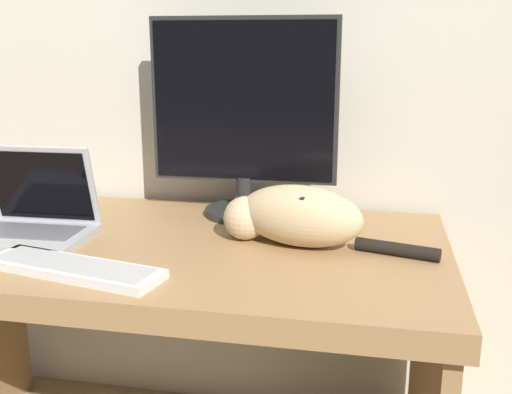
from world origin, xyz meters
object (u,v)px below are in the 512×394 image
monitor (244,117)px  external_keyboard (73,268)px  laptop (33,220)px  cat (295,215)px

monitor → external_keyboard: bearing=-117.2°
laptop → monitor: bearing=31.2°
laptop → cat: size_ratio=0.57×
monitor → external_keyboard: monitor is taller
laptop → external_keyboard: 0.30m
external_keyboard → cat: 0.53m
laptop → cat: (0.66, 0.08, 0.03)m
monitor → laptop: size_ratio=1.84×
monitor → laptop: bearing=-147.0°
monitor → cat: monitor is taller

